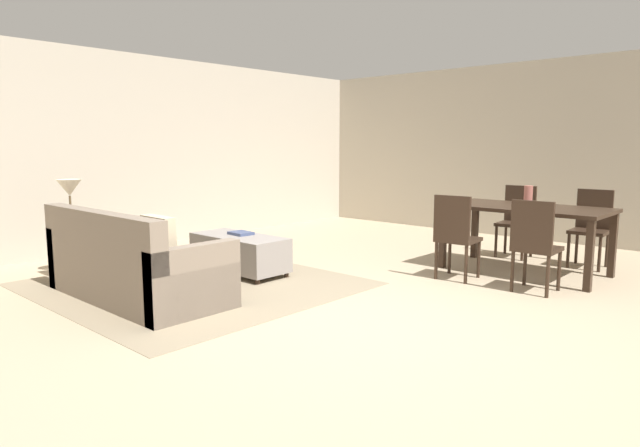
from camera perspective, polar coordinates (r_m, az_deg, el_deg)
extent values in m
plane|color=tan|center=(4.67, 4.13, -9.92)|extent=(10.80, 10.80, 0.00)
cube|color=#BCB2A0|center=(8.93, 24.71, 6.78)|extent=(9.00, 0.12, 2.70)
cube|color=#BCB2A0|center=(8.27, -18.85, 7.04)|extent=(0.12, 11.00, 2.70)
cube|color=gray|center=(5.96, -12.89, -6.07)|extent=(3.00, 2.80, 0.01)
cube|color=gray|center=(5.56, -18.26, -5.13)|extent=(1.99, 0.88, 0.42)
cube|color=gray|center=(5.32, -21.82, -1.18)|extent=(1.99, 0.16, 0.44)
cube|color=gray|center=(6.35, -22.40, -2.80)|extent=(0.14, 0.88, 0.62)
cube|color=gray|center=(4.77, -12.82, -5.85)|extent=(0.14, 0.88, 0.62)
cube|color=silver|center=(5.89, -21.81, -0.84)|extent=(0.34, 0.12, 0.34)
cube|color=silver|center=(5.44, -19.39, -1.35)|extent=(0.35, 0.10, 0.35)
cube|color=beige|center=(5.01, -16.29, -1.61)|extent=(0.42, 0.13, 0.42)
cube|color=gray|center=(6.31, -8.32, -2.91)|extent=(1.19, 0.52, 0.37)
cylinder|color=#332319|center=(6.90, -9.79, -3.83)|extent=(0.05, 0.05, 0.06)
cylinder|color=#332319|center=(6.10, -3.49, -5.31)|extent=(0.05, 0.05, 0.06)
cylinder|color=#332319|center=(6.66, -12.66, -4.35)|extent=(0.05, 0.05, 0.06)
cylinder|color=#332319|center=(5.82, -6.48, -6.00)|extent=(0.05, 0.05, 0.06)
cube|color=brown|center=(6.62, -24.26, -0.49)|extent=(0.40, 0.40, 0.03)
cylinder|color=brown|center=(6.89, -23.40, -2.46)|extent=(0.04, 0.04, 0.52)
cylinder|color=brown|center=(6.58, -22.18, -2.85)|extent=(0.04, 0.04, 0.52)
cylinder|color=brown|center=(6.76, -26.02, -2.80)|extent=(0.04, 0.04, 0.52)
cylinder|color=brown|center=(6.45, -24.90, -3.23)|extent=(0.04, 0.04, 0.52)
cylinder|color=brown|center=(6.62, -24.28, -0.25)|extent=(0.16, 0.16, 0.02)
cylinder|color=brown|center=(6.60, -24.36, 1.23)|extent=(0.02, 0.02, 0.32)
cone|color=beige|center=(6.58, -24.49, 3.39)|extent=(0.26, 0.26, 0.18)
cube|color=#332319|center=(6.64, 20.53, 1.51)|extent=(1.75, 0.93, 0.04)
cube|color=#332319|center=(7.38, 15.71, -0.63)|extent=(0.07, 0.07, 0.72)
cube|color=#332319|center=(6.82, 28.00, -1.99)|extent=(0.07, 0.07, 0.72)
cube|color=#332319|center=(6.68, 12.58, -1.42)|extent=(0.07, 0.07, 0.72)
cube|color=#332319|center=(6.05, 26.07, -3.04)|extent=(0.07, 0.07, 0.72)
cube|color=#332319|center=(6.16, 14.09, -1.62)|extent=(0.43, 0.43, 0.04)
cube|color=#332319|center=(5.96, 13.48, 0.57)|extent=(0.40, 0.07, 0.47)
cylinder|color=#332319|center=(6.42, 13.25, -3.24)|extent=(0.04, 0.04, 0.41)
cylinder|color=#332319|center=(6.29, 16.07, -3.58)|extent=(0.04, 0.04, 0.41)
cylinder|color=#332319|center=(6.11, 11.92, -3.76)|extent=(0.04, 0.04, 0.41)
cylinder|color=#332319|center=(5.98, 14.85, -4.13)|extent=(0.04, 0.04, 0.41)
cube|color=#332319|center=(5.85, 21.52, -2.44)|extent=(0.41, 0.41, 0.04)
cube|color=#332319|center=(5.64, 21.06, -0.17)|extent=(0.40, 0.05, 0.47)
cylinder|color=#332319|center=(6.10, 20.42, -4.12)|extent=(0.04, 0.04, 0.41)
cylinder|color=#332319|center=(6.00, 23.48, -4.49)|extent=(0.04, 0.04, 0.41)
cylinder|color=#332319|center=(5.79, 19.26, -4.70)|extent=(0.04, 0.04, 0.41)
cylinder|color=#332319|center=(5.68, 22.46, -5.11)|extent=(0.04, 0.04, 0.41)
cube|color=#332319|center=(7.55, 19.47, -0.07)|extent=(0.43, 0.43, 0.04)
cube|color=#332319|center=(7.69, 20.00, 1.96)|extent=(0.40, 0.07, 0.47)
cylinder|color=#332319|center=(7.37, 20.20, -2.07)|extent=(0.04, 0.04, 0.41)
cylinder|color=#332319|center=(7.48, 17.73, -1.81)|extent=(0.04, 0.04, 0.41)
cylinder|color=#332319|center=(7.69, 21.00, -1.70)|extent=(0.04, 0.04, 0.41)
cylinder|color=#332319|center=(7.80, 18.62, -1.46)|extent=(0.04, 0.04, 0.41)
cube|color=#332319|center=(7.24, 26.04, -0.77)|extent=(0.42, 0.42, 0.04)
cube|color=#332319|center=(7.38, 26.51, 1.35)|extent=(0.40, 0.06, 0.47)
cylinder|color=#332319|center=(7.07, 26.92, -2.87)|extent=(0.04, 0.04, 0.41)
cylinder|color=#332319|center=(7.15, 24.28, -2.59)|extent=(0.04, 0.04, 0.41)
cylinder|color=#332319|center=(7.40, 27.53, -2.46)|extent=(0.04, 0.04, 0.41)
cylinder|color=#332319|center=(7.47, 24.99, -2.20)|extent=(0.04, 0.04, 0.41)
cylinder|color=#B26659|center=(6.67, 20.72, 2.70)|extent=(0.09, 0.09, 0.23)
cube|color=#3F4C72|center=(6.34, -8.18, -1.00)|extent=(0.27, 0.22, 0.03)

